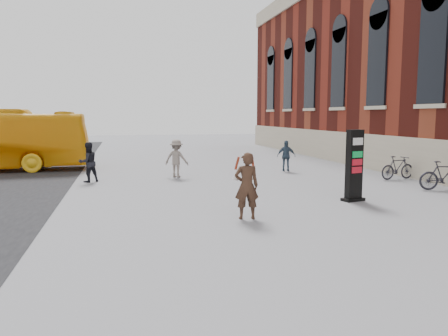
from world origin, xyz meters
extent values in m
plane|color=#9E9EA3|center=(0.00, 0.00, 0.00)|extent=(100.00, 100.00, 0.00)
cube|color=beige|center=(9.44, 6.00, 0.90)|extent=(0.18, 44.00, 1.80)
cube|color=black|center=(4.30, 0.87, 1.16)|extent=(0.60, 0.36, 2.32)
cube|color=black|center=(4.30, 0.87, 0.05)|extent=(0.81, 0.54, 0.09)
cube|color=white|center=(4.30, 0.87, 1.95)|extent=(0.47, 0.36, 0.23)
cube|color=#098138|center=(4.30, 0.87, 1.53)|extent=(0.47, 0.36, 0.20)
cube|color=maroon|center=(4.30, 0.87, 1.28)|extent=(0.47, 0.36, 0.20)
cube|color=maroon|center=(4.30, 0.87, 1.03)|extent=(0.47, 0.36, 0.20)
imported|color=black|center=(0.21, -0.74, 0.90)|extent=(0.70, 0.50, 1.80)
cylinder|color=white|center=(0.21, -0.74, 1.72)|extent=(0.25, 0.25, 0.06)
cone|color=white|center=(0.45, -0.50, 1.23)|extent=(0.26, 0.25, 0.44)
cylinder|color=maroon|center=(0.45, -0.50, 1.49)|extent=(0.15, 0.14, 0.37)
cone|color=white|center=(0.02, -0.46, 1.23)|extent=(0.26, 0.27, 0.44)
cylinder|color=maroon|center=(0.02, -0.46, 1.49)|extent=(0.14, 0.15, 0.37)
imported|color=black|center=(-4.41, 7.03, 0.83)|extent=(1.01, 0.93, 1.66)
imported|color=gray|center=(-0.65, 7.63, 0.85)|extent=(1.26, 1.08, 1.70)
imported|color=#34475B|center=(4.92, 8.46, 0.77)|extent=(0.97, 0.70, 1.53)
imported|color=#26252E|center=(8.60, 1.90, 0.55)|extent=(1.90, 0.98, 1.10)
imported|color=#26252E|center=(8.60, 4.72, 0.51)|extent=(1.76, 0.70, 1.03)
camera|label=1|loc=(-3.00, -11.84, 2.79)|focal=35.00mm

